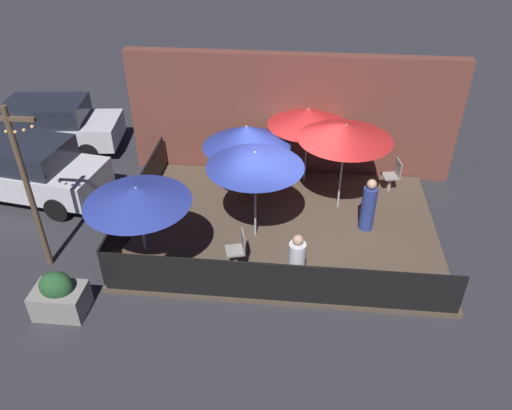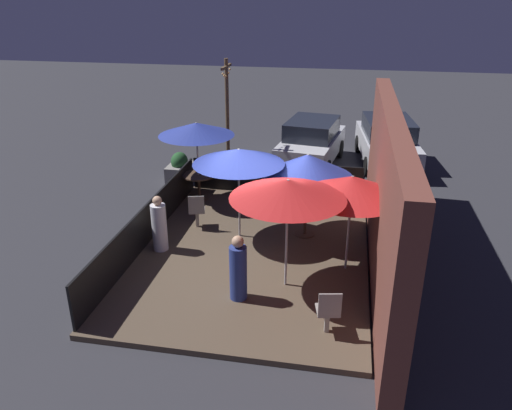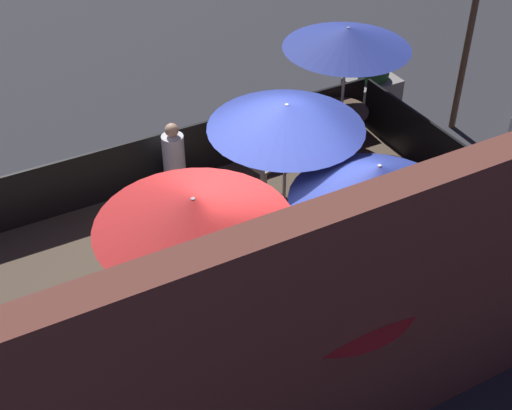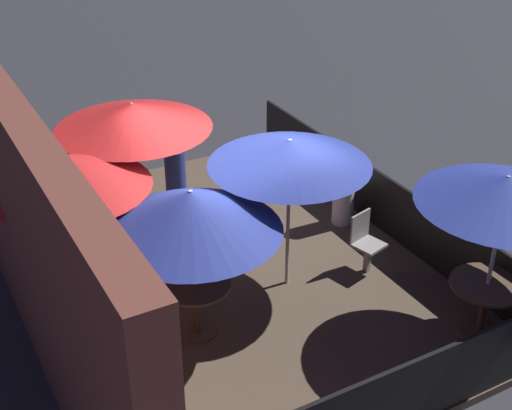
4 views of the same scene
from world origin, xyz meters
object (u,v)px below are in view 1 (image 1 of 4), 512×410
Objects in this scene: patio_chair_0 at (238,249)px; parked_car_0 at (29,169)px; dining_table_0 at (146,254)px; patron_0 at (297,264)px; patio_chair_1 at (393,175)px; patio_umbrella_4 at (308,117)px; planter_box at (59,296)px; parked_car_1 at (49,125)px; patio_umbrella_1 at (246,136)px; dining_table_1 at (247,178)px; patio_umbrella_2 at (346,132)px; patio_umbrella_3 at (255,159)px; patio_umbrella_0 at (137,195)px; patron_1 at (368,206)px; light_post at (27,183)px.

parked_car_0 is (-5.83, 2.42, 0.23)m from patio_chair_0.
patron_0 reaches higher than dining_table_0.
patron_0 reaches higher than patio_chair_1.
patio_umbrella_4 is at bearing -17.97° from patio_chair_1.
planter_box is 7.30m from parked_car_1.
patio_chair_1 is 9.60m from parked_car_0.
patio_umbrella_1 is at bearing 11.80° from parked_car_0.
dining_table_1 is 3.91m from patio_chair_1.
patron_0 is (3.14, -0.02, 0.02)m from dining_table_0.
patron_0 is at bearing 47.46° from patio_chair_1.
patio_umbrella_2 is 8.21m from parked_car_0.
patron_0 is 0.33× the size of parked_car_0.
patio_chair_0 is at bearing -102.45° from patio_umbrella_3.
patio_chair_0 is 1.01× the size of patio_chair_1.
patio_umbrella_2 reaches higher than patio_umbrella_0.
patio_umbrella_1 is 1.63× the size of patron_0.
parked_car_1 reaches higher than dining_table_0.
patron_0 reaches higher than dining_table_1.
dining_table_0 is at bearing 111.32° from patron_1.
patio_umbrella_4 is at bearing 126.23° from patio_umbrella_2.
patio_umbrella_1 reaches higher than planter_box.
patio_umbrella_3 reaches higher than patio_chair_0.
patio_umbrella_3 is (2.12, 1.66, -0.02)m from patio_umbrella_0.
patio_umbrella_4 is at bearing 19.26° from parked_car_0.
dining_table_0 is 1.05× the size of dining_table_1.
planter_box reaches higher than dining_table_1.
patio_umbrella_2 is 7.07m from light_post.
patio_umbrella_0 is 1.67× the size of patron_0.
patio_umbrella_1 is at bearing -26.03° from parked_car_1.
patio_chair_0 is 0.22× the size of parked_car_0.
patio_umbrella_4 is (1.49, 1.04, 0.12)m from patio_umbrella_1.
parked_car_1 is (-9.37, 3.31, 0.10)m from patron_1.
patron_0 is 2.75m from patron_1.
patio_umbrella_3 is at bearing -132.22° from patron_0.
parked_car_0 is (-5.71, -0.32, 0.12)m from dining_table_1.
patron_1 is (4.76, 2.20, 0.03)m from dining_table_0.
light_post reaches higher than patio_umbrella_1.
patio_chair_0 is 1.38m from patron_0.
patio_umbrella_2 is at bearing -22.00° from parked_car_1.
patio_chair_1 is at bearing 165.17° from patron_0.
patio_umbrella_1 is 2.42× the size of patio_chair_1.
patio_umbrella_4 is (-0.89, 1.21, -0.20)m from patio_umbrella_2.
light_post is (-7.15, -1.90, 1.38)m from patron_1.
light_post is at bearing -163.31° from patio_umbrella_3.
patio_umbrella_2 is at bearing 21.48° from patio_chair_1.
patio_umbrella_1 reaches higher than parked_car_1.
patron_0 is 7.68m from parked_car_0.
patron_1 is at bearing -18.81° from dining_table_1.
dining_table_0 is at bearing -118.41° from patio_umbrella_1.
planter_box is at bearing -70.93° from parked_car_1.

